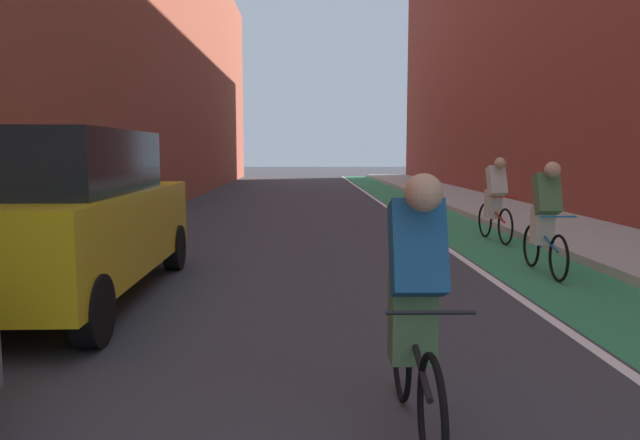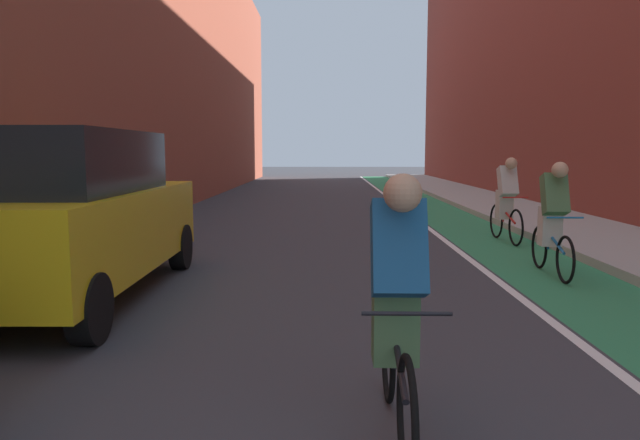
{
  "view_description": "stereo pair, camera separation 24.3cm",
  "coord_description": "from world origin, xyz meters",
  "px_view_note": "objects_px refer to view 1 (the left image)",
  "views": [
    {
      "loc": [
        -0.21,
        2.12,
        1.75
      ],
      "look_at": [
        -0.05,
        8.81,
        0.97
      ],
      "focal_mm": 33.62,
      "sensor_mm": 36.0,
      "label": 1
    },
    {
      "loc": [
        0.03,
        2.12,
        1.75
      ],
      "look_at": [
        -0.05,
        8.81,
        0.97
      ],
      "focal_mm": 33.62,
      "sensor_mm": 36.0,
      "label": 2
    }
  ],
  "objects_px": {
    "cyclist_mid": "(545,218)",
    "cyclist_trailing": "(495,197)",
    "parked_suv_yellow_cab": "(64,215)",
    "cyclist_lead": "(416,306)"
  },
  "relations": [
    {
      "from": "cyclist_mid",
      "to": "cyclist_trailing",
      "type": "bearing_deg",
      "value": 84.82
    },
    {
      "from": "cyclist_lead",
      "to": "cyclist_mid",
      "type": "height_order",
      "value": "cyclist_lead"
    },
    {
      "from": "parked_suv_yellow_cab",
      "to": "cyclist_lead",
      "type": "bearing_deg",
      "value": -44.49
    },
    {
      "from": "cyclist_lead",
      "to": "cyclist_trailing",
      "type": "relative_size",
      "value": 1.0
    },
    {
      "from": "cyclist_mid",
      "to": "cyclist_trailing",
      "type": "height_order",
      "value": "cyclist_trailing"
    },
    {
      "from": "parked_suv_yellow_cab",
      "to": "cyclist_mid",
      "type": "height_order",
      "value": "parked_suv_yellow_cab"
    },
    {
      "from": "cyclist_mid",
      "to": "cyclist_trailing",
      "type": "distance_m",
      "value": 3.16
    },
    {
      "from": "parked_suv_yellow_cab",
      "to": "cyclist_lead",
      "type": "height_order",
      "value": "parked_suv_yellow_cab"
    },
    {
      "from": "parked_suv_yellow_cab",
      "to": "cyclist_mid",
      "type": "xyz_separation_m",
      "value": [
        6.19,
        1.41,
        -0.21
      ]
    },
    {
      "from": "cyclist_mid",
      "to": "parked_suv_yellow_cab",
      "type": "bearing_deg",
      "value": -167.18
    }
  ]
}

